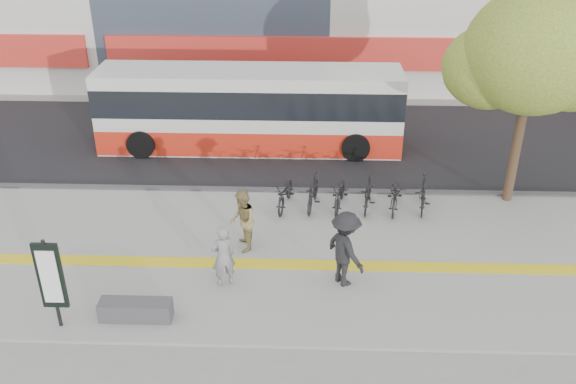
{
  "coord_description": "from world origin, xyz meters",
  "views": [
    {
      "loc": [
        1.14,
        -11.87,
        8.95
      ],
      "look_at": [
        0.66,
        2.0,
        1.63
      ],
      "focal_mm": 38.33,
      "sensor_mm": 36.0,
      "label": 1
    }
  ],
  "objects_px": {
    "bus": "(250,111)",
    "pedestrian_dark": "(345,249)",
    "bench": "(136,310)",
    "seated_woman": "(223,256)",
    "signboard": "(51,277)",
    "street_tree": "(532,53)",
    "pedestrian_tan": "(242,221)"
  },
  "relations": [
    {
      "from": "pedestrian_dark",
      "to": "bench",
      "type": "bearing_deg",
      "value": 73.22
    },
    {
      "from": "street_tree",
      "to": "pedestrian_dark",
      "type": "relative_size",
      "value": 3.3
    },
    {
      "from": "bench",
      "to": "street_tree",
      "type": "distance_m",
      "value": 12.23
    },
    {
      "from": "signboard",
      "to": "pedestrian_tan",
      "type": "xyz_separation_m",
      "value": [
        3.7,
        3.2,
        -0.45
      ]
    },
    {
      "from": "bench",
      "to": "seated_woman",
      "type": "bearing_deg",
      "value": 36.54
    },
    {
      "from": "pedestrian_dark",
      "to": "seated_woman",
      "type": "bearing_deg",
      "value": 58.75
    },
    {
      "from": "street_tree",
      "to": "pedestrian_tan",
      "type": "xyz_separation_m",
      "value": [
        -7.68,
        -3.13,
        -3.59
      ]
    },
    {
      "from": "pedestrian_tan",
      "to": "pedestrian_dark",
      "type": "distance_m",
      "value": 2.93
    },
    {
      "from": "seated_woman",
      "to": "pedestrian_tan",
      "type": "relative_size",
      "value": 0.95
    },
    {
      "from": "seated_woman",
      "to": "pedestrian_tan",
      "type": "height_order",
      "value": "pedestrian_tan"
    },
    {
      "from": "seated_woman",
      "to": "pedestrian_tan",
      "type": "distance_m",
      "value": 1.59
    },
    {
      "from": "signboard",
      "to": "street_tree",
      "type": "height_order",
      "value": "street_tree"
    },
    {
      "from": "pedestrian_tan",
      "to": "signboard",
      "type": "bearing_deg",
      "value": -59.05
    },
    {
      "from": "bench",
      "to": "pedestrian_dark",
      "type": "bearing_deg",
      "value": 17.82
    },
    {
      "from": "bus",
      "to": "pedestrian_dark",
      "type": "distance_m",
      "value": 8.73
    },
    {
      "from": "seated_woman",
      "to": "pedestrian_dark",
      "type": "distance_m",
      "value": 2.88
    },
    {
      "from": "seated_woman",
      "to": "pedestrian_tan",
      "type": "xyz_separation_m",
      "value": [
        0.3,
        1.56,
        0.05
      ]
    },
    {
      "from": "bench",
      "to": "street_tree",
      "type": "relative_size",
      "value": 0.25
    },
    {
      "from": "seated_woman",
      "to": "signboard",
      "type": "bearing_deg",
      "value": -0.01
    },
    {
      "from": "bus",
      "to": "pedestrian_dark",
      "type": "height_order",
      "value": "bus"
    },
    {
      "from": "pedestrian_dark",
      "to": "signboard",
      "type": "bearing_deg",
      "value": 71.48
    },
    {
      "from": "bench",
      "to": "pedestrian_tan",
      "type": "bearing_deg",
      "value": 54.02
    },
    {
      "from": "signboard",
      "to": "bus",
      "type": "xyz_separation_m",
      "value": [
        3.3,
        10.01,
        0.01
      ]
    },
    {
      "from": "pedestrian_tan",
      "to": "pedestrian_dark",
      "type": "relative_size",
      "value": 0.88
    },
    {
      "from": "street_tree",
      "to": "pedestrian_tan",
      "type": "height_order",
      "value": "street_tree"
    },
    {
      "from": "bench",
      "to": "signboard",
      "type": "distance_m",
      "value": 1.94
    },
    {
      "from": "signboard",
      "to": "bus",
      "type": "bearing_deg",
      "value": 71.75
    },
    {
      "from": "bus",
      "to": "seated_woman",
      "type": "xyz_separation_m",
      "value": [
        0.1,
        -8.37,
        -0.51
      ]
    },
    {
      "from": "bus",
      "to": "seated_woman",
      "type": "relative_size",
      "value": 6.63
    },
    {
      "from": "bus",
      "to": "bench",
      "type": "bearing_deg",
      "value": -99.93
    },
    {
      "from": "street_tree",
      "to": "pedestrian_tan",
      "type": "bearing_deg",
      "value": -157.83
    },
    {
      "from": "bench",
      "to": "bus",
      "type": "height_order",
      "value": "bus"
    }
  ]
}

